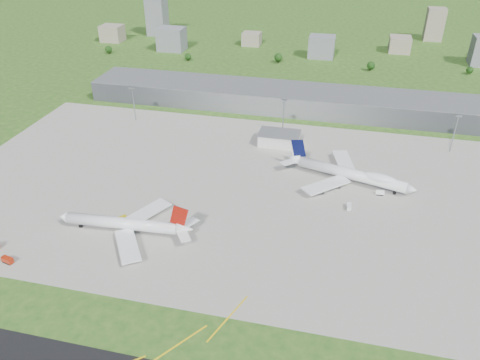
% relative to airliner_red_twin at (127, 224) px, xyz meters
% --- Properties ---
extents(ground, '(1400.00, 1400.00, 0.00)m').
position_rel_airliner_red_twin_xyz_m(ground, '(46.74, 163.10, -5.03)').
color(ground, '#275019').
rests_on(ground, ground).
extents(apron, '(360.00, 190.00, 0.08)m').
position_rel_airliner_red_twin_xyz_m(apron, '(56.74, 53.10, -4.99)').
color(apron, gray).
rests_on(apron, ground).
extents(terminal, '(300.00, 42.00, 15.00)m').
position_rel_airliner_red_twin_xyz_m(terminal, '(46.74, 178.10, 2.47)').
color(terminal, slate).
rests_on(terminal, ground).
extents(ops_building, '(26.00, 16.00, 8.00)m').
position_rel_airliner_red_twin_xyz_m(ops_building, '(56.74, 113.10, -1.03)').
color(ops_building, silver).
rests_on(ops_building, ground).
extents(mast_west, '(3.50, 2.00, 25.90)m').
position_rel_airliner_red_twin_xyz_m(mast_west, '(-53.26, 128.10, 12.67)').
color(mast_west, gray).
rests_on(mast_west, ground).
extents(mast_center, '(3.50, 2.00, 25.90)m').
position_rel_airliner_red_twin_xyz_m(mast_center, '(56.74, 128.10, 12.67)').
color(mast_center, gray).
rests_on(mast_center, ground).
extents(mast_east, '(3.50, 2.00, 25.90)m').
position_rel_airliner_red_twin_xyz_m(mast_east, '(166.74, 128.10, 12.67)').
color(mast_east, gray).
rests_on(mast_east, ground).
extents(airliner_red_twin, '(68.89, 53.61, 18.90)m').
position_rel_airliner_red_twin_xyz_m(airliner_red_twin, '(0.00, 0.00, 0.00)').
color(airliner_red_twin, white).
rests_on(airliner_red_twin, ground).
extents(airliner_blue_quad, '(75.30, 57.87, 20.05)m').
position_rel_airliner_red_twin_xyz_m(airliner_blue_quad, '(104.73, 73.67, 0.54)').
color(airliner_blue_quad, white).
rests_on(airliner_blue_quad, ground).
extents(crash_tender, '(5.88, 3.53, 2.91)m').
position_rel_airliner_red_twin_xyz_m(crash_tender, '(-43.07, -33.19, -3.57)').
color(crash_tender, '#A6230B').
rests_on(crash_tender, ground).
extents(tug_yellow, '(3.91, 3.96, 1.77)m').
position_rel_airliner_red_twin_xyz_m(tug_yellow, '(-7.37, 9.85, -4.11)').
color(tug_yellow, '#BCAC0B').
rests_on(tug_yellow, ground).
extents(van_white_near, '(2.68, 5.42, 2.69)m').
position_rel_airliner_red_twin_xyz_m(van_white_near, '(105.09, 45.71, -3.68)').
color(van_white_near, white).
rests_on(van_white_near, ground).
extents(van_white_far, '(4.76, 2.52, 2.40)m').
position_rel_airliner_red_twin_xyz_m(van_white_far, '(121.32, 63.81, -3.82)').
color(van_white_far, white).
rests_on(van_white_far, ground).
extents(bldg_far_w, '(24.00, 20.00, 18.00)m').
position_rel_airliner_red_twin_xyz_m(bldg_far_w, '(-173.26, 333.10, 3.97)').
color(bldg_far_w, gray).
rests_on(bldg_far_w, ground).
extents(bldg_w, '(28.00, 22.00, 24.00)m').
position_rel_airliner_red_twin_xyz_m(bldg_w, '(-93.26, 313.10, 6.97)').
color(bldg_w, slate).
rests_on(bldg_w, ground).
extents(bldg_cw, '(20.00, 18.00, 14.00)m').
position_rel_airliner_red_twin_xyz_m(bldg_cw, '(-13.26, 353.10, 1.97)').
color(bldg_cw, gray).
rests_on(bldg_cw, ground).
extents(bldg_c, '(26.00, 20.00, 22.00)m').
position_rel_airliner_red_twin_xyz_m(bldg_c, '(66.74, 323.10, 5.97)').
color(bldg_c, slate).
rests_on(bldg_c, ground).
extents(bldg_ce, '(22.00, 24.00, 16.00)m').
position_rel_airliner_red_twin_xyz_m(bldg_ce, '(146.74, 363.10, 2.97)').
color(bldg_ce, gray).
rests_on(bldg_ce, ground).
extents(bldg_tall_w, '(22.00, 20.00, 44.00)m').
position_rel_airliner_red_twin_xyz_m(bldg_tall_w, '(-133.26, 373.10, 16.97)').
color(bldg_tall_w, slate).
rests_on(bldg_tall_w, ground).
extents(bldg_tall_e, '(20.00, 18.00, 36.00)m').
position_rel_airliner_red_twin_xyz_m(bldg_tall_e, '(186.74, 423.10, 12.97)').
color(bldg_tall_e, gray).
rests_on(bldg_tall_e, ground).
extents(tree_far_w, '(7.20, 7.20, 8.80)m').
position_rel_airliner_red_twin_xyz_m(tree_far_w, '(-153.26, 283.10, 0.15)').
color(tree_far_w, '#382314').
rests_on(tree_far_w, ground).
extents(tree_w, '(6.75, 6.75, 8.25)m').
position_rel_airliner_red_twin_xyz_m(tree_w, '(-63.26, 278.10, -0.17)').
color(tree_w, '#382314').
rests_on(tree_w, ground).
extents(tree_c, '(8.10, 8.10, 9.90)m').
position_rel_airliner_red_twin_xyz_m(tree_c, '(26.74, 293.10, 0.80)').
color(tree_c, '#382314').
rests_on(tree_c, ground).
extents(tree_e, '(7.65, 7.65, 9.35)m').
position_rel_airliner_red_twin_xyz_m(tree_e, '(116.74, 288.10, 0.48)').
color(tree_e, '#382314').
rests_on(tree_e, ground).
extents(tree_far_e, '(6.30, 6.30, 7.70)m').
position_rel_airliner_red_twin_xyz_m(tree_far_e, '(206.74, 298.10, -0.50)').
color(tree_far_e, '#382314').
rests_on(tree_far_e, ground).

